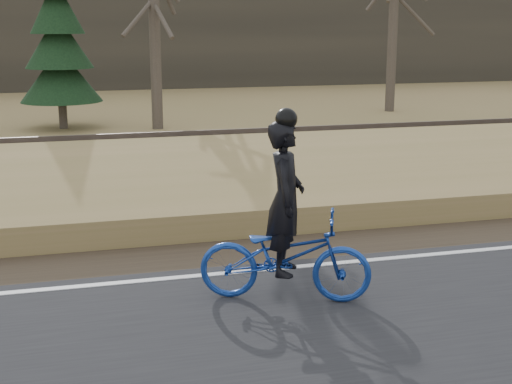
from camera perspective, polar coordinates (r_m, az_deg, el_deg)
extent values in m
plane|color=olive|center=(9.97, 5.77, -6.50)|extent=(120.00, 120.00, 0.00)
cube|color=black|center=(7.86, 12.32, -12.22)|extent=(120.00, 6.00, 0.06)
cube|color=silver|center=(10.13, 5.38, -5.78)|extent=(120.00, 0.12, 0.01)
cube|color=#473A2B|center=(11.04, 3.58, -4.36)|extent=(120.00, 1.60, 0.04)
cube|color=olive|center=(13.76, -0.35, 0.14)|extent=(120.00, 5.00, 0.44)
cube|color=slate|center=(17.38, -3.50, 2.95)|extent=(120.00, 3.00, 0.45)
cube|color=black|center=(17.33, -3.51, 3.91)|extent=(120.00, 2.40, 0.14)
cube|color=brown|center=(16.61, -3.03, 4.01)|extent=(120.00, 0.07, 0.15)
cube|color=brown|center=(18.00, -3.98, 4.73)|extent=(120.00, 0.07, 0.15)
cube|color=#383328|center=(38.90, -10.19, 12.71)|extent=(120.00, 4.00, 6.00)
imported|color=navy|center=(8.71, 2.33, -5.18)|extent=(2.22, 1.45, 1.10)
imported|color=black|center=(8.51, 2.38, -0.51)|extent=(0.66, 0.80, 1.86)
sphere|color=black|center=(8.33, 2.45, 5.85)|extent=(0.26, 0.26, 0.26)
cylinder|color=#51473B|center=(23.22, -8.14, 13.68)|extent=(0.36, 0.36, 7.05)
cylinder|color=#51473B|center=(24.05, -15.21, 6.31)|extent=(0.28, 0.28, 1.17)
cone|color=black|center=(23.94, -15.38, 9.02)|extent=(2.60, 2.60, 1.70)
cone|color=black|center=(23.89, -15.54, 11.58)|extent=(2.15, 2.15, 1.70)
cone|color=black|center=(23.89, -15.70, 14.15)|extent=(1.70, 1.70, 1.70)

